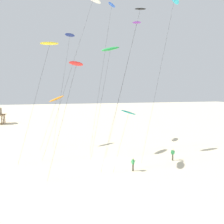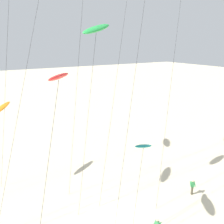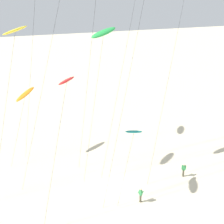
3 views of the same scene
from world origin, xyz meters
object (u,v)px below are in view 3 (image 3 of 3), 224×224
kite_red (66,82)px  kite_orange (25,94)px  kite_green (103,33)px  kite_flyer_middle (141,195)px  kite_flyer_nearest (184,170)px  kite_yellow (15,31)px  kite_teal (134,132)px

kite_red → kite_orange: 13.20m
kite_green → kite_flyer_middle: kite_green is taller
kite_orange → kite_green: bearing=-36.3°
kite_green → kite_orange: size_ratio=1.87×
kite_green → kite_flyer_nearest: bearing=-38.6°
kite_red → kite_orange: kite_red is taller
kite_yellow → kite_red: kite_yellow is taller
kite_teal → kite_flyer_nearest: 9.06m
kite_orange → kite_flyer_nearest: size_ratio=5.47×
kite_flyer_middle → kite_teal: bearing=86.2°
kite_yellow → kite_green: size_ratio=1.02×
kite_teal → kite_flyer_nearest: (6.68, 0.04, -6.11)m
kite_orange → kite_teal: bearing=-53.0°
kite_teal → kite_flyer_middle: bearing=-93.8°
kite_green → kite_teal: bearing=-81.2°
kite_green → kite_red: (-5.74, -6.03, -3.18)m
kite_yellow → kite_flyer_nearest: 24.03m
kite_green → kite_red: 8.91m
kite_teal → kite_flyer_middle: (-0.15, -2.29, -6.11)m
kite_flyer_nearest → kite_flyer_middle: (-6.84, -2.33, 0.00)m
kite_green → kite_red: kite_green is taller
kite_orange → kite_flyer_nearest: 21.41m
kite_green → kite_teal: 11.13m
kite_teal → kite_red: (-6.69, 0.11, 6.06)m
kite_red → kite_yellow: bearing=115.2°
kite_red → kite_flyer_nearest: size_ratio=8.07×
kite_yellow → kite_orange: (0.75, 5.14, -8.28)m
kite_teal → kite_flyer_middle: 6.53m
kite_yellow → kite_teal: kite_yellow is taller
kite_red → kite_flyer_nearest: kite_red is taller
kite_yellow → kite_teal: size_ratio=2.30×
kite_yellow → kite_flyer_middle: 20.85m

